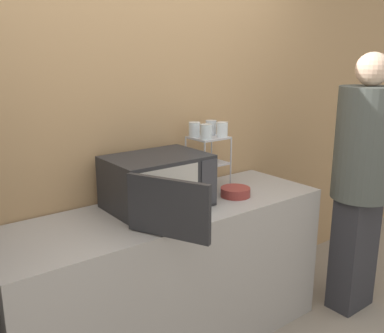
# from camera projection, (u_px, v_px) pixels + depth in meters

# --- Properties ---
(wall_back) EXTENTS (8.00, 0.06, 2.60)m
(wall_back) POSITION_uv_depth(u_px,v_px,m) (135.00, 130.00, 2.62)
(wall_back) COLOR tan
(wall_back) RESTS_ON ground_plane
(counter) EXTENTS (1.98, 0.63, 0.90)m
(counter) POSITION_uv_depth(u_px,v_px,m) (170.00, 279.00, 2.56)
(counter) COLOR #9E9993
(counter) RESTS_ON ground_plane
(microwave) EXTENTS (0.59, 0.81, 0.30)m
(microwave) POSITION_uv_depth(u_px,v_px,m) (158.00, 183.00, 2.42)
(microwave) COLOR #262628
(microwave) RESTS_ON counter
(dish_rack) EXTENTS (0.23, 0.20, 0.35)m
(dish_rack) POSITION_uv_depth(u_px,v_px,m) (208.00, 152.00, 2.75)
(dish_rack) COLOR #B2B2B7
(dish_rack) RESTS_ON counter
(glass_front_left) EXTENTS (0.07, 0.07, 0.09)m
(glass_front_left) POSITION_uv_depth(u_px,v_px,m) (206.00, 132.00, 2.63)
(glass_front_left) COLOR silver
(glass_front_left) RESTS_ON dish_rack
(glass_back_right) EXTENTS (0.07, 0.07, 0.09)m
(glass_back_right) POSITION_uv_depth(u_px,v_px,m) (211.00, 127.00, 2.78)
(glass_back_right) COLOR silver
(glass_back_right) RESTS_ON dish_rack
(glass_front_right) EXTENTS (0.07, 0.07, 0.09)m
(glass_front_right) POSITION_uv_depth(u_px,v_px,m) (222.00, 129.00, 2.71)
(glass_front_right) COLOR silver
(glass_front_right) RESTS_ON dish_rack
(glass_back_left) EXTENTS (0.07, 0.07, 0.09)m
(glass_back_left) POSITION_uv_depth(u_px,v_px,m) (194.00, 129.00, 2.71)
(glass_back_left) COLOR silver
(glass_back_left) RESTS_ON dish_rack
(bowl) EXTENTS (0.18, 0.18, 0.06)m
(bowl) POSITION_uv_depth(u_px,v_px,m) (235.00, 192.00, 2.65)
(bowl) COLOR maroon
(bowl) RESTS_ON counter
(person) EXTENTS (0.39, 0.39, 1.77)m
(person) POSITION_uv_depth(u_px,v_px,m) (362.00, 173.00, 2.84)
(person) COLOR #2D2D33
(person) RESTS_ON ground_plane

